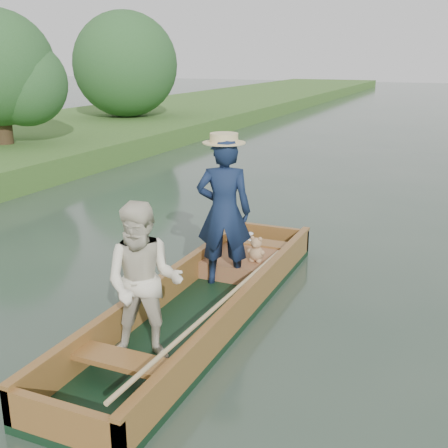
% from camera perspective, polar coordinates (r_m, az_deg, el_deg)
% --- Properties ---
extents(ground, '(120.00, 120.00, 0.00)m').
position_cam_1_polar(ground, '(6.53, -2.13, -9.41)').
color(ground, '#283D30').
rests_on(ground, ground).
extents(trees_far, '(23.14, 12.35, 4.57)m').
position_cam_1_polar(trees_far, '(15.26, 15.12, 15.10)').
color(trees_far, '#47331E').
rests_on(trees_far, ground).
extents(punt, '(1.12, 5.00, 1.97)m').
position_cam_1_polar(punt, '(6.30, -2.65, -4.44)').
color(punt, black).
rests_on(punt, ground).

